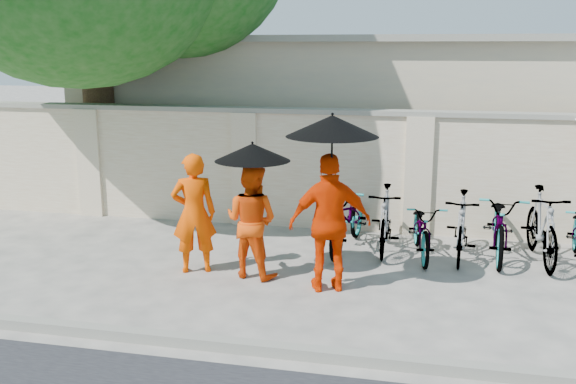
# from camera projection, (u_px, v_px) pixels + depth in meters

# --- Properties ---
(ground) EXTENTS (80.00, 80.00, 0.00)m
(ground) POSITION_uv_depth(u_px,v_px,m) (253.00, 290.00, 8.38)
(ground) COLOR #B1A89B
(kerb) EXTENTS (40.00, 0.16, 0.12)m
(kerb) POSITION_uv_depth(u_px,v_px,m) (210.00, 343.00, 6.75)
(kerb) COLOR gray
(kerb) RESTS_ON ground
(compound_wall) EXTENTS (20.00, 0.30, 2.00)m
(compound_wall) POSITION_uv_depth(u_px,v_px,m) (359.00, 173.00, 10.99)
(compound_wall) COLOR beige
(compound_wall) RESTS_ON ground
(building_behind) EXTENTS (14.00, 6.00, 3.20)m
(building_behind) POSITION_uv_depth(u_px,v_px,m) (424.00, 116.00, 14.26)
(building_behind) COLOR #BEAF8D
(building_behind) RESTS_ON ground
(monk_left) EXTENTS (0.72, 0.61, 1.69)m
(monk_left) POSITION_uv_depth(u_px,v_px,m) (194.00, 213.00, 8.92)
(monk_left) COLOR #FC4B00
(monk_left) RESTS_ON ground
(monk_center) EXTENTS (0.89, 0.76, 1.58)m
(monk_center) POSITION_uv_depth(u_px,v_px,m) (251.00, 221.00, 8.75)
(monk_center) COLOR #ED4607
(monk_center) RESTS_ON ground
(parasol_center) EXTENTS (1.01, 1.01, 0.97)m
(parasol_center) POSITION_uv_depth(u_px,v_px,m) (252.00, 152.00, 8.45)
(parasol_center) COLOR black
(parasol_center) RESTS_ON ground
(monk_right) EXTENTS (1.14, 0.75, 1.81)m
(monk_right) POSITION_uv_depth(u_px,v_px,m) (330.00, 223.00, 8.20)
(monk_right) COLOR #EC3100
(monk_right) RESTS_ON ground
(parasol_right) EXTENTS (1.16, 1.16, 1.27)m
(parasol_right) POSITION_uv_depth(u_px,v_px,m) (332.00, 126.00, 7.85)
(parasol_right) COLOR black
(parasol_right) RESTS_ON ground
(bike_0) EXTENTS (0.89, 2.04, 1.04)m
(bike_0) POSITION_uv_depth(u_px,v_px,m) (348.00, 217.00, 9.99)
(bike_0) COLOR gray
(bike_0) RESTS_ON ground
(bike_1) EXTENTS (0.49, 1.68, 1.01)m
(bike_1) POSITION_uv_depth(u_px,v_px,m) (385.00, 219.00, 9.90)
(bike_1) COLOR gray
(bike_1) RESTS_ON ground
(bike_2) EXTENTS (0.79, 1.71, 0.86)m
(bike_2) POSITION_uv_depth(u_px,v_px,m) (422.00, 229.00, 9.63)
(bike_2) COLOR gray
(bike_2) RESTS_ON ground
(bike_3) EXTENTS (0.60, 1.70, 1.00)m
(bike_3) POSITION_uv_depth(u_px,v_px,m) (461.00, 226.00, 9.52)
(bike_3) COLOR gray
(bike_3) RESTS_ON ground
(bike_4) EXTENTS (0.77, 1.97, 1.02)m
(bike_4) POSITION_uv_depth(u_px,v_px,m) (500.00, 225.00, 9.59)
(bike_4) COLOR gray
(bike_4) RESTS_ON ground
(bike_5) EXTENTS (0.64, 1.86, 1.10)m
(bike_5) POSITION_uv_depth(u_px,v_px,m) (542.00, 226.00, 9.35)
(bike_5) COLOR gray
(bike_5) RESTS_ON ground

